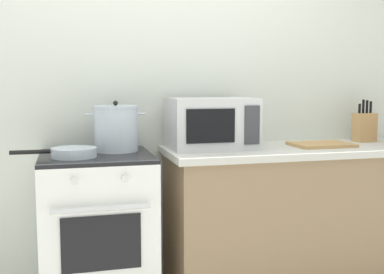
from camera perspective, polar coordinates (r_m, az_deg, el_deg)
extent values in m
cube|color=silver|center=(3.08, 0.19, 5.41)|extent=(4.40, 0.10, 2.50)
cube|color=#8C7051|center=(3.10, 12.89, -9.95)|extent=(1.64, 0.56, 0.88)
cube|color=beige|center=(3.00, 13.10, -1.48)|extent=(1.70, 0.60, 0.04)
cube|color=white|center=(2.74, -11.24, -11.81)|extent=(0.60, 0.60, 0.90)
cube|color=black|center=(2.64, -11.45, -2.27)|extent=(0.60, 0.60, 0.02)
cube|color=black|center=(2.43, -10.82, -12.44)|extent=(0.39, 0.01, 0.28)
cylinder|color=silver|center=(2.36, -10.86, -8.49)|extent=(0.48, 0.02, 0.02)
cylinder|color=silver|center=(2.34, -13.91, -5.16)|extent=(0.04, 0.02, 0.04)
cylinder|color=silver|center=(2.35, -8.04, -4.97)|extent=(0.04, 0.02, 0.04)
cylinder|color=silver|center=(2.73, -9.12, 0.90)|extent=(0.25, 0.25, 0.25)
cylinder|color=silver|center=(2.73, -9.17, 3.63)|extent=(0.26, 0.26, 0.01)
sphere|color=black|center=(2.73, -9.17, 4.05)|extent=(0.03, 0.03, 0.03)
cylinder|color=silver|center=(2.72, -12.18, 2.65)|extent=(0.05, 0.01, 0.01)
cylinder|color=silver|center=(2.75, -6.16, 2.79)|extent=(0.05, 0.01, 0.01)
cylinder|color=silver|center=(2.56, -13.99, -1.81)|extent=(0.24, 0.24, 0.05)
cylinder|color=black|center=(2.56, -18.88, -1.72)|extent=(0.20, 0.02, 0.02)
cube|color=silver|center=(2.82, 2.34, 1.67)|extent=(0.50, 0.36, 0.30)
cube|color=black|center=(2.63, 2.27, 1.33)|extent=(0.28, 0.01, 0.19)
cube|color=#38383D|center=(2.71, 7.23, 1.43)|extent=(0.09, 0.01, 0.22)
cube|color=tan|center=(3.04, 15.26, -0.88)|extent=(0.36, 0.26, 0.02)
cube|color=tan|center=(3.36, 20.00, 1.09)|extent=(0.13, 0.10, 0.19)
cylinder|color=black|center=(3.33, 19.49, 3.25)|extent=(0.02, 0.02, 0.06)
cylinder|color=black|center=(3.34, 19.89, 3.48)|extent=(0.02, 0.02, 0.09)
cylinder|color=black|center=(3.36, 20.28, 3.44)|extent=(0.02, 0.02, 0.09)
cylinder|color=black|center=(3.37, 20.67, 3.37)|extent=(0.02, 0.02, 0.08)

